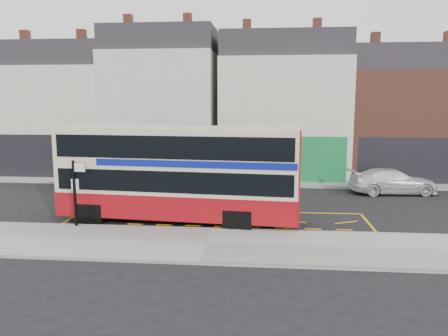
# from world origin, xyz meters

# --- Properties ---
(ground) EXTENTS (120.00, 120.00, 0.00)m
(ground) POSITION_xyz_m (0.00, 0.00, 0.00)
(ground) COLOR black
(ground) RESTS_ON ground
(pavement) EXTENTS (40.00, 4.00, 0.15)m
(pavement) POSITION_xyz_m (0.00, -2.30, 0.07)
(pavement) COLOR #A2A09A
(pavement) RESTS_ON ground
(kerb) EXTENTS (40.00, 0.15, 0.15)m
(kerb) POSITION_xyz_m (0.00, -0.38, 0.07)
(kerb) COLOR gray
(kerb) RESTS_ON ground
(far_pavement) EXTENTS (50.00, 3.00, 0.15)m
(far_pavement) POSITION_xyz_m (0.00, 11.00, 0.07)
(far_pavement) COLOR #A2A09A
(far_pavement) RESTS_ON ground
(road_markings) EXTENTS (14.00, 3.40, 0.01)m
(road_markings) POSITION_xyz_m (0.00, 1.60, 0.01)
(road_markings) COLOR #E1A80B
(road_markings) RESTS_ON ground
(terrace_far_left) EXTENTS (8.00, 8.01, 10.80)m
(terrace_far_left) POSITION_xyz_m (-13.50, 14.99, 4.82)
(terrace_far_left) COLOR beige
(terrace_far_left) RESTS_ON ground
(terrace_left) EXTENTS (8.00, 8.01, 11.80)m
(terrace_left) POSITION_xyz_m (-5.50, 14.99, 5.32)
(terrace_left) COLOR silver
(terrace_left) RESTS_ON ground
(terrace_green_shop) EXTENTS (9.00, 8.01, 11.30)m
(terrace_green_shop) POSITION_xyz_m (3.50, 14.99, 5.07)
(terrace_green_shop) COLOR beige
(terrace_green_shop) RESTS_ON ground
(terrace_right) EXTENTS (9.00, 8.01, 10.30)m
(terrace_right) POSITION_xyz_m (12.50, 14.99, 4.57)
(terrace_right) COLOR brown
(terrace_right) RESTS_ON ground
(double_decker_bus) EXTENTS (11.21, 3.46, 4.41)m
(double_decker_bus) POSITION_xyz_m (-1.69, 1.03, 2.32)
(double_decker_bus) COLOR beige
(double_decker_bus) RESTS_ON ground
(bus_stop_post) EXTENTS (0.72, 0.13, 2.89)m
(bus_stop_post) POSITION_xyz_m (-5.94, -0.56, 1.89)
(bus_stop_post) COLOR black
(bus_stop_post) RESTS_ON pavement
(car_silver) EXTENTS (4.21, 2.09, 1.38)m
(car_silver) POSITION_xyz_m (-6.68, 8.70, 0.69)
(car_silver) COLOR #AFAFB4
(car_silver) RESTS_ON ground
(car_grey) EXTENTS (4.29, 2.56, 1.33)m
(car_grey) POSITION_xyz_m (-2.42, 9.11, 0.67)
(car_grey) COLOR #3D4144
(car_grey) RESTS_ON ground
(car_white) EXTENTS (5.32, 2.58, 1.49)m
(car_white) POSITION_xyz_m (9.93, 8.35, 0.75)
(car_white) COLOR white
(car_white) RESTS_ON ground
(street_tree_left) EXTENTS (2.80, 2.80, 6.04)m
(street_tree_left) POSITION_xyz_m (-14.84, 12.44, 4.12)
(street_tree_left) COLOR #321F16
(street_tree_left) RESTS_ON ground
(street_tree_right) EXTENTS (2.77, 2.77, 5.97)m
(street_tree_right) POSITION_xyz_m (9.14, 12.21, 4.07)
(street_tree_right) COLOR #321F16
(street_tree_right) RESTS_ON ground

